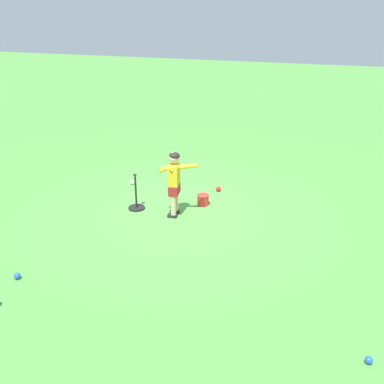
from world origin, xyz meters
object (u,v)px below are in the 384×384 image
at_px(toy_bucket, 203,199).
at_px(play_ball_by_bucket, 132,182).
at_px(play_ball_behind_batter, 17,276).
at_px(child_batter, 174,178).
at_px(play_ball_midfield, 218,189).
at_px(play_ball_near_batter, 369,360).
at_px(batting_tee, 136,203).

bearing_deg(toy_bucket, play_ball_by_bucket, -107.07).
relative_size(play_ball_behind_batter, toy_bucket, 0.40).
height_order(child_batter, play_ball_midfield, child_batter).
height_order(play_ball_near_batter, toy_bucket, toy_bucket).
height_order(play_ball_midfield, toy_bucket, toy_bucket).
xyz_separation_m(child_batter, play_ball_by_bucket, (-1.01, -1.24, -0.61)).
relative_size(child_batter, toy_bucket, 5.00).
distance_m(play_ball_near_batter, batting_tee, 4.46).
xyz_separation_m(play_ball_by_bucket, batting_tee, (0.98, 0.54, 0.06)).
relative_size(play_ball_midfield, play_ball_behind_batter, 1.10).
bearing_deg(play_ball_midfield, play_ball_near_batter, 34.07).
distance_m(play_ball_midfield, play_ball_by_bucket, 1.66).
xyz_separation_m(batting_tee, toy_bucket, (-0.51, 1.02, -0.01)).
bearing_deg(child_batter, play_ball_by_bucket, -129.22).
xyz_separation_m(play_ball_near_batter, play_ball_by_bucket, (-3.56, -4.19, 0.00)).
relative_size(play_ball_by_bucket, toy_bucket, 0.40).
bearing_deg(child_batter, toy_bucket, 149.16).
bearing_deg(child_batter, play_ball_near_batter, 49.19).
relative_size(play_ball_midfield, batting_tee, 0.15).
height_order(play_ball_by_bucket, play_ball_behind_batter, same).
bearing_deg(batting_tee, child_batter, 87.77).
relative_size(child_batter, batting_tee, 1.74).
bearing_deg(play_ball_near_batter, play_ball_behind_batter, -92.19).
height_order(play_ball_midfield, play_ball_behind_batter, play_ball_midfield).
xyz_separation_m(play_ball_near_batter, play_ball_midfield, (-3.75, -2.53, 0.01)).
xyz_separation_m(play_ball_near_batter, toy_bucket, (-3.08, -2.63, 0.06)).
distance_m(play_ball_near_batter, play_ball_behind_batter, 4.20).
distance_m(play_ball_midfield, batting_tee, 1.62).
height_order(play_ball_near_batter, play_ball_behind_batter, play_ball_behind_batter).
bearing_deg(play_ball_midfield, play_ball_by_bucket, -83.42).
distance_m(play_ball_midfield, play_ball_behind_batter, 3.95).
bearing_deg(play_ball_midfield, play_ball_behind_batter, -24.91).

